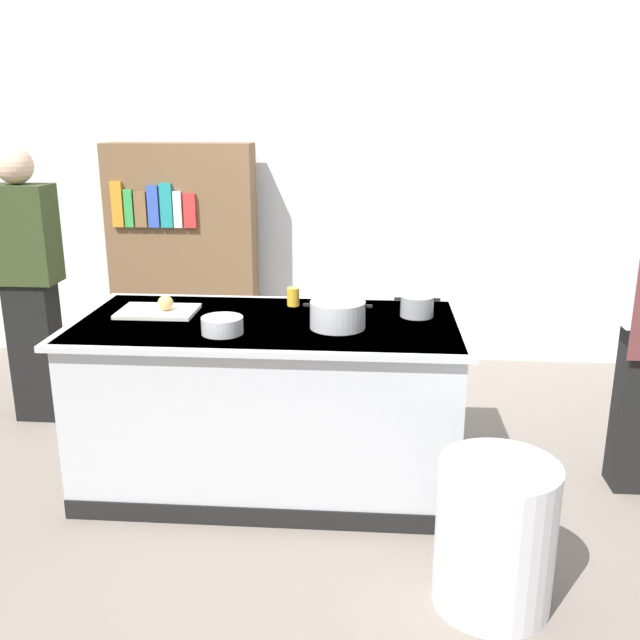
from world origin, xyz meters
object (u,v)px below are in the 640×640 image
(bookshelf, at_px, (184,257))
(mixing_bowl, at_px, (222,325))
(trash_bin, at_px, (495,534))
(stock_pot, at_px, (338,315))
(person_guest, at_px, (28,281))
(onion, at_px, (166,303))
(sauce_pan, at_px, (417,306))
(juice_cup, at_px, (293,297))

(bookshelf, bearing_deg, mixing_bowl, -70.10)
(trash_bin, relative_size, bookshelf, 0.36)
(stock_pot, bearing_deg, person_guest, 157.65)
(onion, xyz_separation_m, mixing_bowl, (0.36, -0.31, -0.02))
(sauce_pan, relative_size, juice_cup, 2.36)
(stock_pot, height_order, trash_bin, stock_pot)
(mixing_bowl, bearing_deg, sauce_pan, 21.43)
(bookshelf, bearing_deg, trash_bin, -54.23)
(mixing_bowl, distance_m, juice_cup, 0.60)
(person_guest, bearing_deg, onion, 49.35)
(juice_cup, bearing_deg, trash_bin, -52.15)
(mixing_bowl, bearing_deg, trash_bin, -29.13)
(mixing_bowl, bearing_deg, juice_cup, 61.94)
(mixing_bowl, distance_m, person_guest, 1.71)
(sauce_pan, height_order, trash_bin, sauce_pan)
(sauce_pan, height_order, juice_cup, sauce_pan)
(stock_pot, distance_m, person_guest, 2.12)
(stock_pot, height_order, sauce_pan, stock_pot)
(sauce_pan, bearing_deg, stock_pot, -149.62)
(juice_cup, distance_m, trash_bin, 1.65)
(mixing_bowl, relative_size, person_guest, 0.12)
(mixing_bowl, xyz_separation_m, trash_bin, (1.21, -0.68, -0.63))
(person_guest, bearing_deg, mixing_bowl, 46.84)
(onion, relative_size, person_guest, 0.05)
(stock_pot, relative_size, juice_cup, 3.36)
(stock_pot, relative_size, trash_bin, 0.55)
(trash_bin, bearing_deg, person_guest, 148.43)
(mixing_bowl, bearing_deg, bookshelf, 109.90)
(stock_pot, xyz_separation_m, mixing_bowl, (-0.54, -0.14, -0.03))
(stock_pot, relative_size, mixing_bowl, 1.68)
(person_guest, bearing_deg, bookshelf, 137.99)
(onion, distance_m, sauce_pan, 1.31)
(person_guest, distance_m, bookshelf, 1.29)
(onion, height_order, stock_pot, stock_pot)
(juice_cup, bearing_deg, bookshelf, 124.03)
(stock_pot, relative_size, bookshelf, 0.20)
(onion, xyz_separation_m, sauce_pan, (1.30, 0.06, -0.01))
(mixing_bowl, bearing_deg, person_guest, 146.44)
(trash_bin, height_order, person_guest, person_guest)
(stock_pot, xyz_separation_m, bookshelf, (-1.28, 1.89, -0.11))
(trash_bin, bearing_deg, bookshelf, 125.77)
(sauce_pan, xyz_separation_m, person_guest, (-2.36, 0.57, -0.04))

